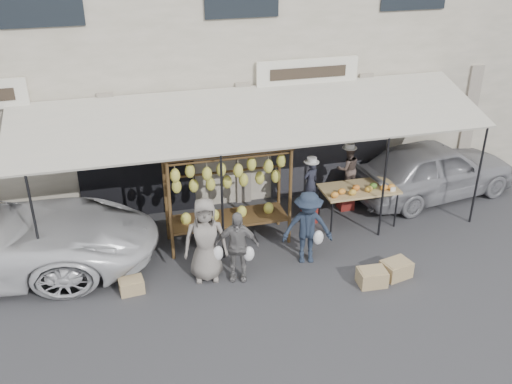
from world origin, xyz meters
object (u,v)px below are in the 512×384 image
at_px(produce_table, 360,190).
at_px(sedan, 433,169).
at_px(vendor_left, 311,183).
at_px(crate_far, 132,286).
at_px(banana_rack, 227,176).
at_px(customer_left, 205,240).
at_px(crate_near_b, 396,269).
at_px(vendor_right, 348,169).
at_px(crate_near_a, 372,277).
at_px(customer_mid, 237,246).
at_px(customer_right, 308,228).

distance_m(produce_table, sedan, 2.54).
xyz_separation_m(vendor_left, crate_far, (-4.14, -1.69, -0.85)).
distance_m(banana_rack, customer_left, 1.55).
bearing_deg(crate_near_b, vendor_left, 109.97).
distance_m(produce_table, vendor_right, 0.81).
distance_m(crate_near_a, crate_near_b, 0.59).
height_order(banana_rack, vendor_left, banana_rack).
height_order(produce_table, customer_mid, customer_mid).
relative_size(customer_mid, sedan, 0.34).
xyz_separation_m(vendor_left, vendor_right, (1.06, 0.37, 0.06)).
xyz_separation_m(customer_left, crate_near_b, (3.60, -0.92, -0.69)).
bearing_deg(customer_left, customer_mid, -9.46).
distance_m(vendor_left, crate_near_a, 2.78).
distance_m(vendor_left, customer_mid, 2.76).
bearing_deg(produce_table, sedan, 20.62).
xyz_separation_m(vendor_right, crate_far, (-5.20, -2.07, -0.90)).
relative_size(vendor_left, customer_right, 0.69).
xyz_separation_m(banana_rack, vendor_right, (3.04, 0.78, -0.53)).
bearing_deg(customer_right, banana_rack, 152.75).
height_order(vendor_right, customer_mid, vendor_right).
relative_size(banana_rack, vendor_left, 2.41).
bearing_deg(vendor_right, sedan, -175.35).
relative_size(produce_table, customer_mid, 1.17).
xyz_separation_m(customer_right, sedan, (3.99, 2.01, -0.06)).
distance_m(banana_rack, produce_table, 3.07).
bearing_deg(sedan, customer_left, 99.83).
bearing_deg(customer_mid, crate_near_b, 2.26).
bearing_deg(produce_table, customer_mid, -156.76).
bearing_deg(vendor_right, vendor_left, 21.77).
xyz_separation_m(banana_rack, crate_far, (-2.16, -1.29, -1.43)).
height_order(customer_mid, crate_far, customer_mid).
xyz_separation_m(vendor_right, customer_mid, (-3.17, -2.14, -0.31)).
relative_size(customer_left, customer_mid, 1.18).
distance_m(vendor_left, customer_right, 1.67).
bearing_deg(crate_far, crate_near_b, -9.17).
xyz_separation_m(customer_left, crate_far, (-1.46, -0.10, -0.72)).
distance_m(customer_left, customer_right, 2.08).
distance_m(vendor_left, vendor_right, 1.12).
relative_size(banana_rack, crate_near_b, 4.77).
relative_size(customer_mid, crate_near_b, 2.67).
relative_size(banana_rack, customer_left, 1.52).
height_order(banana_rack, vendor_right, banana_rack).
distance_m(banana_rack, customer_mid, 1.60).
xyz_separation_m(crate_near_a, crate_near_b, (0.57, 0.13, 0.00)).
relative_size(customer_mid, crate_near_a, 2.75).
xyz_separation_m(produce_table, customer_right, (-1.62, -1.12, -0.10)).
bearing_deg(sedan, crate_far, 97.10).
distance_m(crate_near_a, crate_far, 4.58).
bearing_deg(customer_mid, sedan, 38.20).
xyz_separation_m(banana_rack, crate_near_b, (2.89, -2.10, -1.41)).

